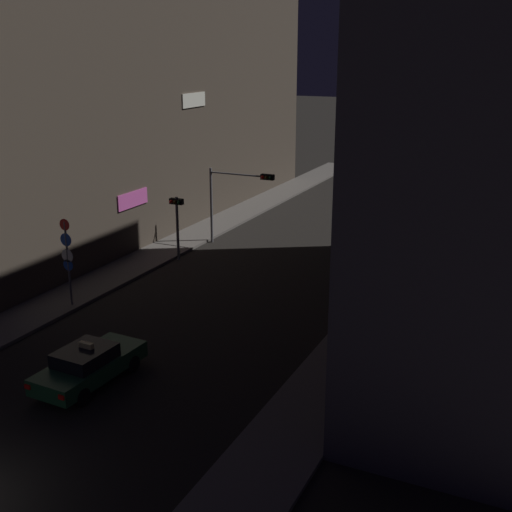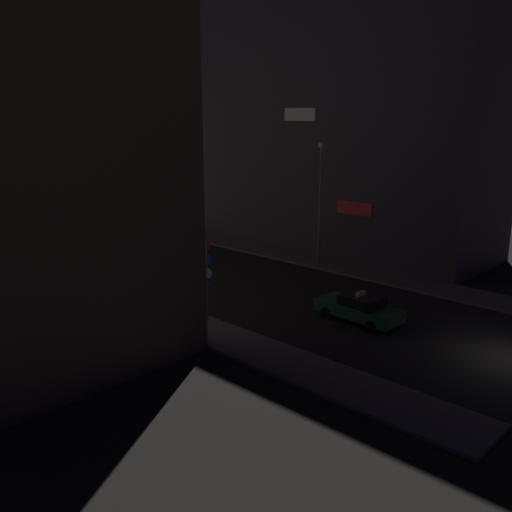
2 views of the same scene
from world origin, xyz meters
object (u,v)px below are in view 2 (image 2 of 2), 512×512
traffic_light_overhead (112,220)px  sign_pole_left (207,274)px  taxi (359,308)px  traffic_light_left_kerb (124,245)px  street_lamp_near_block (320,189)px

traffic_light_overhead → sign_pole_left: (-2.41, -12.19, -0.87)m
taxi → traffic_light_overhead: 18.05m
traffic_light_left_kerb → street_lamp_near_block: street_lamp_near_block is taller
taxi → traffic_light_overhead: size_ratio=0.97×
traffic_light_left_kerb → sign_pole_left: sign_pole_left is taller
traffic_light_left_kerb → sign_pole_left: size_ratio=0.89×
traffic_light_left_kerb → sign_pole_left: 8.27m
taxi → traffic_light_left_kerb: 14.56m
sign_pole_left → street_lamp_near_block: bearing=12.5°
traffic_light_left_kerb → sign_pole_left: bearing=-94.9°
sign_pole_left → taxi: bearing=-44.9°
traffic_light_overhead → sign_pole_left: size_ratio=1.13×
traffic_light_overhead → traffic_light_left_kerb: 4.38m
traffic_light_left_kerb → taxi: bearing=-71.0°
traffic_light_left_kerb → street_lamp_near_block: bearing=-24.4°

